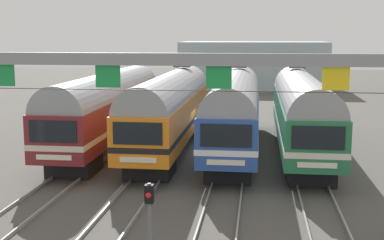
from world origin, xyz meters
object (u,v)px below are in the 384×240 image
commuter_train_blue (235,108)px  catenary_gantry (163,92)px  commuter_train_maroon (108,106)px  yard_signal_mast (149,205)px  commuter_train_green (302,109)px  commuter_train_orange (171,107)px

commuter_train_blue → catenary_gantry: 13.86m
commuter_train_maroon → catenary_gantry: catenary_gantry is taller
yard_signal_mast → commuter_train_green: bearing=69.5°
commuter_train_maroon → commuter_train_blue: size_ratio=1.00×
commuter_train_maroon → commuter_train_orange: (4.00, 0.00, 0.00)m
commuter_train_green → yard_signal_mast: bearing=-110.5°
commuter_train_blue → commuter_train_green: 4.00m
commuter_train_maroon → commuter_train_green: (11.99, 0.00, 0.00)m
commuter_train_maroon → catenary_gantry: bearing=-66.0°
commuter_train_orange → yard_signal_mast: commuter_train_orange is taller
commuter_train_maroon → commuter_train_orange: bearing=0.1°
commuter_train_green → yard_signal_mast: size_ratio=7.37×
catenary_gantry → yard_signal_mast: 4.23m
commuter_train_maroon → commuter_train_green: bearing=0.0°
yard_signal_mast → commuter_train_maroon: bearing=110.5°
commuter_train_green → yard_signal_mast: commuter_train_green is taller
commuter_train_blue → commuter_train_green: same height
commuter_train_orange → commuter_train_green: (7.99, 0.00, 0.00)m
commuter_train_maroon → catenary_gantry: 14.96m
commuter_train_green → catenary_gantry: catenary_gantry is taller
commuter_train_green → commuter_train_orange: bearing=180.0°
commuter_train_maroon → commuter_train_blue: commuter_train_blue is taller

